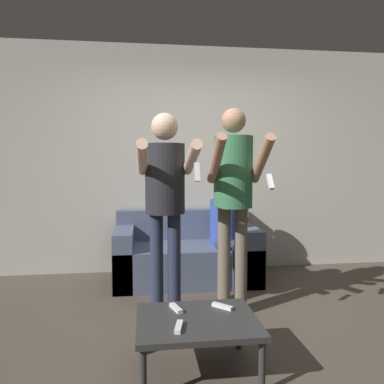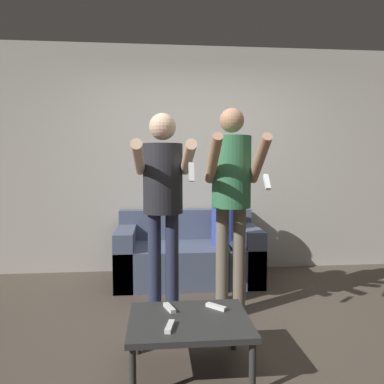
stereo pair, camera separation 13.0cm
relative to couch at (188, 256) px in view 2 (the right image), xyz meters
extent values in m
plane|color=#4C4238|center=(0.14, -1.44, -0.27)|extent=(14.00, 14.00, 0.00)
cube|color=#B7B2A8|center=(0.14, 0.44, 1.08)|extent=(6.40, 0.06, 2.70)
cube|color=#4C5670|center=(0.00, -0.04, -0.06)|extent=(1.56, 0.82, 0.41)
cube|color=#4C5670|center=(0.00, 0.29, 0.32)|extent=(1.56, 0.16, 0.35)
cube|color=#4C5670|center=(-0.68, -0.04, 0.03)|extent=(0.20, 0.82, 0.60)
cube|color=#4C5670|center=(0.68, -0.04, 0.03)|extent=(0.20, 0.82, 0.60)
cylinder|color=#282D47|center=(-0.36, -1.00, 0.18)|extent=(0.11, 0.11, 0.90)
cylinder|color=#282D47|center=(-0.21, -1.00, 0.18)|extent=(0.11, 0.11, 0.90)
cylinder|color=#232328|center=(-0.29, -1.00, 0.92)|extent=(0.33, 0.33, 0.58)
sphere|color=beige|center=(-0.29, -1.00, 1.34)|extent=(0.22, 0.22, 0.22)
cylinder|color=beige|center=(-0.47, -1.29, 1.08)|extent=(0.08, 0.61, 0.26)
cylinder|color=beige|center=(-0.10, -1.29, 1.08)|extent=(0.08, 0.61, 0.26)
cube|color=white|center=(-0.10, -1.58, 0.98)|extent=(0.04, 0.07, 0.13)
cylinder|color=#6B6051|center=(0.21, -1.00, 0.20)|extent=(0.11, 0.11, 0.94)
cylinder|color=#6B6051|center=(0.36, -1.00, 0.20)|extent=(0.11, 0.11, 0.94)
cylinder|color=#337047|center=(0.29, -1.00, 0.97)|extent=(0.33, 0.33, 0.60)
sphere|color=#A87A5B|center=(0.29, -1.00, 1.40)|extent=(0.20, 0.20, 0.20)
cylinder|color=#A87A5B|center=(0.10, -1.21, 1.07)|extent=(0.08, 0.46, 0.40)
cylinder|color=#A87A5B|center=(0.47, -1.21, 1.07)|extent=(0.08, 0.46, 0.40)
cube|color=white|center=(0.47, -1.41, 0.91)|extent=(0.04, 0.10, 0.12)
cylinder|color=#282D47|center=(0.34, -0.42, -0.06)|extent=(0.11, 0.11, 0.41)
cylinder|color=#282D47|center=(0.48, -0.42, -0.06)|extent=(0.11, 0.11, 0.41)
cylinder|color=#282D47|center=(0.34, -0.26, 0.17)|extent=(0.11, 0.32, 0.11)
cylinder|color=#282D47|center=(0.48, -0.26, 0.17)|extent=(0.11, 0.32, 0.11)
cylinder|color=#2D429E|center=(0.41, -0.10, 0.39)|extent=(0.31, 0.31, 0.50)
sphere|color=beige|center=(0.41, -0.10, 0.78)|extent=(0.22, 0.22, 0.22)
cube|color=#2D2D2D|center=(-0.14, -1.85, 0.06)|extent=(0.75, 0.60, 0.04)
cylinder|color=#2D2D2D|center=(-0.48, -2.11, -0.11)|extent=(0.04, 0.04, 0.31)
cylinder|color=#2D2D2D|center=(0.20, -2.11, -0.11)|extent=(0.04, 0.04, 0.31)
cylinder|color=#2D2D2D|center=(-0.48, -1.59, -0.11)|extent=(0.04, 0.04, 0.31)
cylinder|color=#2D2D2D|center=(0.20, -1.59, -0.11)|extent=(0.04, 0.04, 0.31)
cube|color=white|center=(-0.27, -1.98, 0.09)|extent=(0.07, 0.15, 0.02)
cube|color=white|center=(0.05, -1.71, 0.09)|extent=(0.13, 0.13, 0.02)
cube|color=white|center=(-0.26, -1.70, 0.09)|extent=(0.08, 0.15, 0.02)
camera|label=1|loc=(-0.47, -4.09, 1.05)|focal=35.00mm
camera|label=2|loc=(-0.34, -4.11, 1.05)|focal=35.00mm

